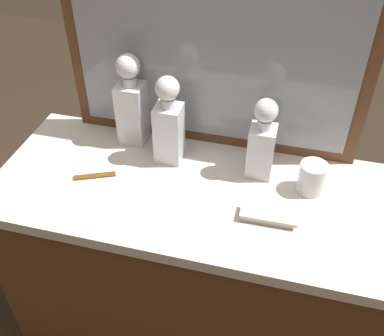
{
  "coord_description": "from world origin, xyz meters",
  "views": [
    {
      "loc": [
        0.26,
        -1.0,
        1.78
      ],
      "look_at": [
        0.0,
        0.0,
        0.92
      ],
      "focal_mm": 42.28,
      "sensor_mm": 36.0,
      "label": 1
    }
  ],
  "objects_px": {
    "crystal_tumbler_left": "(312,179)",
    "silver_brush_front": "(268,216)",
    "crystal_decanter_rear": "(262,145)",
    "crystal_decanter_left": "(132,107)",
    "tortoiseshell_comb": "(95,176)",
    "crystal_decanter_front": "(169,128)"
  },
  "relations": [
    {
      "from": "crystal_tumbler_left",
      "to": "silver_brush_front",
      "type": "distance_m",
      "value": 0.19
    },
    {
      "from": "crystal_tumbler_left",
      "to": "crystal_decanter_rear",
      "type": "bearing_deg",
      "value": 165.43
    },
    {
      "from": "crystal_decanter_rear",
      "to": "crystal_decanter_left",
      "type": "xyz_separation_m",
      "value": [
        -0.45,
        0.07,
        0.02
      ]
    },
    {
      "from": "silver_brush_front",
      "to": "tortoiseshell_comb",
      "type": "distance_m",
      "value": 0.56
    },
    {
      "from": "crystal_tumbler_left",
      "to": "tortoiseshell_comb",
      "type": "height_order",
      "value": "crystal_tumbler_left"
    },
    {
      "from": "crystal_decanter_rear",
      "to": "silver_brush_front",
      "type": "relative_size",
      "value": 1.66
    },
    {
      "from": "crystal_decanter_left",
      "to": "crystal_decanter_front",
      "type": "distance_m",
      "value": 0.16
    },
    {
      "from": "crystal_decanter_left",
      "to": "crystal_decanter_rear",
      "type": "bearing_deg",
      "value": -8.99
    },
    {
      "from": "crystal_decanter_left",
      "to": "crystal_tumbler_left",
      "type": "xyz_separation_m",
      "value": [
        0.61,
        -0.11,
        -0.09
      ]
    },
    {
      "from": "crystal_decanter_front",
      "to": "tortoiseshell_comb",
      "type": "distance_m",
      "value": 0.28
    },
    {
      "from": "crystal_decanter_rear",
      "to": "crystal_decanter_left",
      "type": "relative_size",
      "value": 0.84
    },
    {
      "from": "crystal_decanter_rear",
      "to": "crystal_tumbler_left",
      "type": "height_order",
      "value": "crystal_decanter_rear"
    },
    {
      "from": "crystal_decanter_left",
      "to": "tortoiseshell_comb",
      "type": "relative_size",
      "value": 2.52
    },
    {
      "from": "crystal_decanter_left",
      "to": "crystal_decanter_front",
      "type": "xyz_separation_m",
      "value": [
        0.15,
        -0.07,
        -0.01
      ]
    },
    {
      "from": "crystal_tumbler_left",
      "to": "silver_brush_front",
      "type": "bearing_deg",
      "value": -124.67
    },
    {
      "from": "crystal_tumbler_left",
      "to": "crystal_decanter_front",
      "type": "bearing_deg",
      "value": 174.51
    },
    {
      "from": "tortoiseshell_comb",
      "to": "crystal_decanter_rear",
      "type": "bearing_deg",
      "value": 16.88
    },
    {
      "from": "crystal_decanter_rear",
      "to": "silver_brush_front",
      "type": "bearing_deg",
      "value": -74.09
    },
    {
      "from": "crystal_decanter_left",
      "to": "silver_brush_front",
      "type": "distance_m",
      "value": 0.58
    },
    {
      "from": "crystal_decanter_rear",
      "to": "crystal_tumbler_left",
      "type": "bearing_deg",
      "value": -14.57
    },
    {
      "from": "crystal_decanter_front",
      "to": "silver_brush_front",
      "type": "distance_m",
      "value": 0.42
    },
    {
      "from": "crystal_decanter_rear",
      "to": "tortoiseshell_comb",
      "type": "distance_m",
      "value": 0.53
    }
  ]
}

